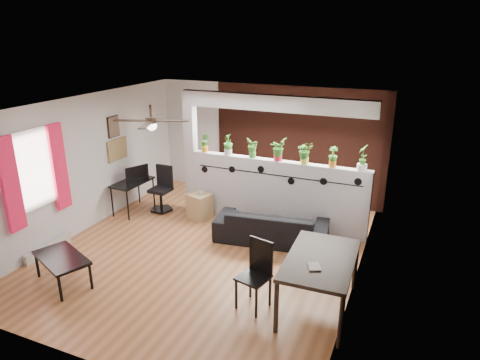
{
  "coord_description": "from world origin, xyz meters",
  "views": [
    {
      "loc": [
        3.21,
        -6.07,
        3.74
      ],
      "look_at": [
        0.39,
        0.6,
        1.19
      ],
      "focal_mm": 32.0,
      "sensor_mm": 36.0,
      "label": 1
    }
  ],
  "objects_px": {
    "ceiling_fan": "(151,122)",
    "computer_desk": "(132,184)",
    "potted_plant_0": "(205,142)",
    "potted_plant_4": "(305,152)",
    "cup": "(201,192)",
    "potted_plant_1": "(228,144)",
    "potted_plant_2": "(252,147)",
    "sofa": "(271,226)",
    "potted_plant_5": "(333,156)",
    "coffee_table": "(62,259)",
    "potted_plant_6": "(363,157)",
    "office_chair": "(162,192)",
    "dining_table": "(320,264)",
    "potted_plant_3": "(278,149)",
    "cube_shelf": "(200,206)",
    "folding_chair": "(257,268)"
  },
  "relations": [
    {
      "from": "potted_plant_0",
      "to": "office_chair",
      "type": "xyz_separation_m",
      "value": [
        -0.93,
        -0.28,
        -1.12
      ]
    },
    {
      "from": "potted_plant_4",
      "to": "sofa",
      "type": "distance_m",
      "value": 1.52
    },
    {
      "from": "ceiling_fan",
      "to": "dining_table",
      "type": "distance_m",
      "value": 3.48
    },
    {
      "from": "potted_plant_6",
      "to": "dining_table",
      "type": "xyz_separation_m",
      "value": [
        -0.15,
        -2.43,
        -0.88
      ]
    },
    {
      "from": "potted_plant_2",
      "to": "potted_plant_6",
      "type": "distance_m",
      "value": 2.11
    },
    {
      "from": "potted_plant_1",
      "to": "ceiling_fan",
      "type": "bearing_deg",
      "value": -106.89
    },
    {
      "from": "folding_chair",
      "to": "potted_plant_1",
      "type": "bearing_deg",
      "value": 121.79
    },
    {
      "from": "potted_plant_3",
      "to": "computer_desk",
      "type": "relative_size",
      "value": 0.45
    },
    {
      "from": "cube_shelf",
      "to": "computer_desk",
      "type": "bearing_deg",
      "value": -155.59
    },
    {
      "from": "ceiling_fan",
      "to": "potted_plant_0",
      "type": "xyz_separation_m",
      "value": [
        0.02,
        1.8,
        -0.76
      ]
    },
    {
      "from": "sofa",
      "to": "folding_chair",
      "type": "bearing_deg",
      "value": 95.59
    },
    {
      "from": "potted_plant_0",
      "to": "computer_desk",
      "type": "height_order",
      "value": "potted_plant_0"
    },
    {
      "from": "potted_plant_2",
      "to": "potted_plant_5",
      "type": "xyz_separation_m",
      "value": [
        1.58,
        0.0,
        -0.01
      ]
    },
    {
      "from": "sofa",
      "to": "potted_plant_5",
      "type": "bearing_deg",
      "value": -149.42
    },
    {
      "from": "potted_plant_4",
      "to": "potted_plant_6",
      "type": "xyz_separation_m",
      "value": [
        1.05,
        0.0,
        0.03
      ]
    },
    {
      "from": "potted_plant_6",
      "to": "cup",
      "type": "xyz_separation_m",
      "value": [
        -3.1,
        -0.34,
        -1.02
      ]
    },
    {
      "from": "potted_plant_2",
      "to": "potted_plant_3",
      "type": "relative_size",
      "value": 0.89
    },
    {
      "from": "cube_shelf",
      "to": "potted_plant_4",
      "type": "bearing_deg",
      "value": 24.81
    },
    {
      "from": "computer_desk",
      "to": "coffee_table",
      "type": "relative_size",
      "value": 0.87
    },
    {
      "from": "potted_plant_2",
      "to": "folding_chair",
      "type": "height_order",
      "value": "potted_plant_2"
    },
    {
      "from": "cup",
      "to": "office_chair",
      "type": "bearing_deg",
      "value": 176.59
    },
    {
      "from": "sofa",
      "to": "coffee_table",
      "type": "bearing_deg",
      "value": 38.56
    },
    {
      "from": "potted_plant_5",
      "to": "potted_plant_0",
      "type": "bearing_deg",
      "value": 180.0
    },
    {
      "from": "potted_plant_4",
      "to": "dining_table",
      "type": "height_order",
      "value": "potted_plant_4"
    },
    {
      "from": "potted_plant_5",
      "to": "office_chair",
      "type": "distance_m",
      "value": 3.74
    },
    {
      "from": "potted_plant_0",
      "to": "coffee_table",
      "type": "xyz_separation_m",
      "value": [
        -0.78,
        -3.32,
        -1.15
      ]
    },
    {
      "from": "computer_desk",
      "to": "office_chair",
      "type": "relative_size",
      "value": 1.0
    },
    {
      "from": "potted_plant_5",
      "to": "coffee_table",
      "type": "bearing_deg",
      "value": -135.84
    },
    {
      "from": "potted_plant_4",
      "to": "dining_table",
      "type": "relative_size",
      "value": 0.29
    },
    {
      "from": "potted_plant_5",
      "to": "ceiling_fan",
      "type": "bearing_deg",
      "value": -145.85
    },
    {
      "from": "potted_plant_4",
      "to": "sofa",
      "type": "bearing_deg",
      "value": -118.26
    },
    {
      "from": "ceiling_fan",
      "to": "computer_desk",
      "type": "height_order",
      "value": "ceiling_fan"
    },
    {
      "from": "dining_table",
      "to": "potted_plant_4",
      "type": "bearing_deg",
      "value": 110.38
    },
    {
      "from": "potted_plant_4",
      "to": "cup",
      "type": "distance_m",
      "value": 2.3
    },
    {
      "from": "cup",
      "to": "ceiling_fan",
      "type": "bearing_deg",
      "value": -93.3
    },
    {
      "from": "computer_desk",
      "to": "dining_table",
      "type": "xyz_separation_m",
      "value": [
        4.48,
        -1.86,
        0.1
      ]
    },
    {
      "from": "potted_plant_5",
      "to": "dining_table",
      "type": "xyz_separation_m",
      "value": [
        0.37,
        -2.43,
        -0.83
      ]
    },
    {
      "from": "ceiling_fan",
      "to": "coffee_table",
      "type": "height_order",
      "value": "ceiling_fan"
    },
    {
      "from": "potted_plant_5",
      "to": "cube_shelf",
      "type": "relative_size",
      "value": 0.71
    },
    {
      "from": "sofa",
      "to": "computer_desk",
      "type": "distance_m",
      "value": 3.21
    },
    {
      "from": "ceiling_fan",
      "to": "sofa",
      "type": "bearing_deg",
      "value": 31.92
    },
    {
      "from": "ceiling_fan",
      "to": "computer_desk",
      "type": "bearing_deg",
      "value": 139.71
    },
    {
      "from": "potted_plant_3",
      "to": "potted_plant_6",
      "type": "distance_m",
      "value": 1.58
    },
    {
      "from": "potted_plant_6",
      "to": "potted_plant_5",
      "type": "bearing_deg",
      "value": -180.0
    },
    {
      "from": "potted_plant_2",
      "to": "cup",
      "type": "distance_m",
      "value": 1.43
    },
    {
      "from": "ceiling_fan",
      "to": "potted_plant_2",
      "type": "height_order",
      "value": "ceiling_fan"
    },
    {
      "from": "cup",
      "to": "dining_table",
      "type": "relative_size",
      "value": 0.07
    },
    {
      "from": "potted_plant_1",
      "to": "potted_plant_2",
      "type": "xyz_separation_m",
      "value": [
        0.53,
        0.0,
        -0.02
      ]
    },
    {
      "from": "office_chair",
      "to": "dining_table",
      "type": "relative_size",
      "value": 0.65
    },
    {
      "from": "potted_plant_3",
      "to": "potted_plant_4",
      "type": "height_order",
      "value": "potted_plant_3"
    }
  ]
}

